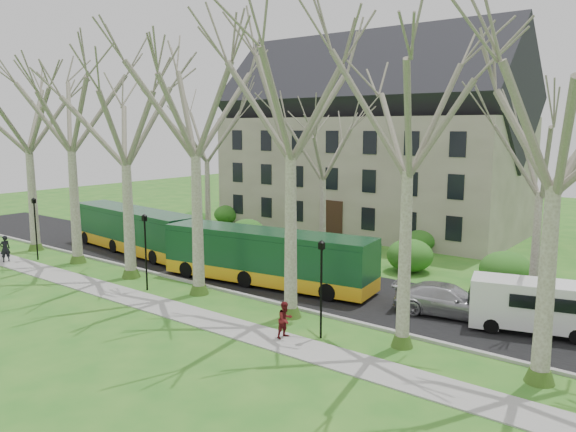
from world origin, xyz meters
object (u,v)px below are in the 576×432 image
object	(u,v)px
bus_lead	(133,229)
pedestrian_b	(285,320)
bus_follow	(267,256)
sedan	(448,300)
pedestrian_a	(5,249)
van_a	(534,307)

from	to	relation	value
bus_lead	pedestrian_b	bearing A→B (deg)	-13.09
bus_follow	sedan	distance (m)	10.70
bus_follow	pedestrian_b	size ratio (longest dim) A/B	8.11
sedan	pedestrian_a	bearing A→B (deg)	93.91
van_a	pedestrian_a	bearing A→B (deg)	178.89
bus_lead	van_a	size ratio (longest dim) A/B	2.44
pedestrian_b	bus_lead	bearing A→B (deg)	80.07
bus_lead	pedestrian_b	xyz separation A→B (m)	(19.58, -6.76, -0.83)
van_a	pedestrian_a	size ratio (longest dim) A/B	2.95
sedan	bus_lead	bearing A→B (deg)	79.36
bus_follow	sedan	bearing A→B (deg)	-1.53
bus_follow	pedestrian_b	distance (m)	8.68
bus_follow	van_a	bearing A→B (deg)	-2.88
bus_lead	sedan	size ratio (longest dim) A/B	2.52
bus_lead	bus_follow	size ratio (longest dim) A/B	1.00
bus_lead	van_a	xyz separation A→B (m)	(28.00, 0.58, -0.47)
sedan	pedestrian_a	xyz separation A→B (m)	(-28.27, -7.95, 0.16)
van_a	bus_follow	bearing A→B (deg)	169.85
van_a	bus_lead	bearing A→B (deg)	166.06
sedan	van_a	distance (m)	3.99
pedestrian_a	pedestrian_b	distance (m)	23.82
van_a	sedan	bearing A→B (deg)	166.23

